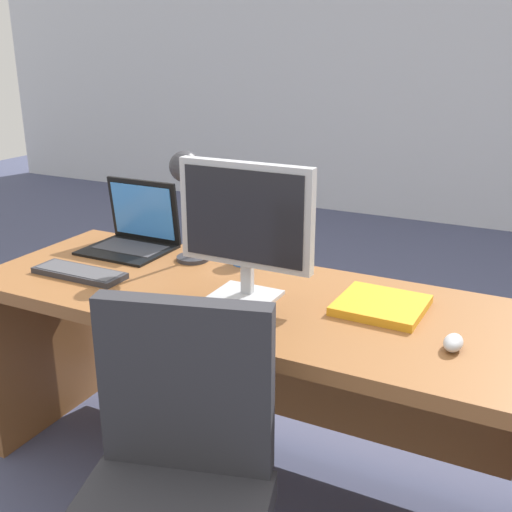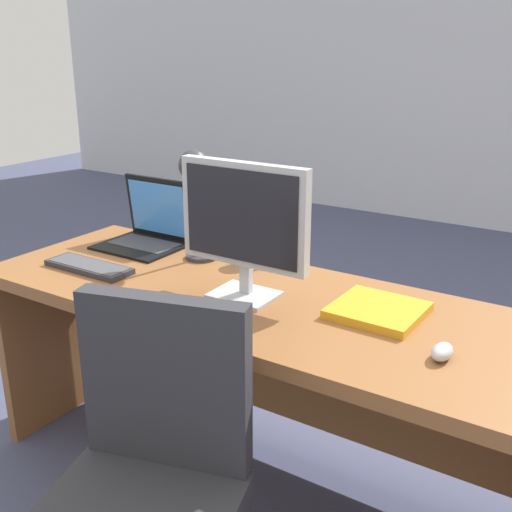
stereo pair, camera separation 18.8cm
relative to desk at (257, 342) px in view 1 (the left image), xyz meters
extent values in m
plane|color=#474C6B|center=(0.00, 1.46, -0.54)|extent=(12.00, 12.00, 0.00)
cube|color=silver|center=(0.00, 3.78, 0.86)|extent=(10.00, 0.10, 2.80)
cube|color=brown|center=(0.00, -0.04, 0.17)|extent=(1.89, 0.68, 0.05)
cube|color=brown|center=(-0.92, -0.04, -0.20)|extent=(0.04, 0.60, 0.69)
cube|color=brown|center=(0.00, 0.21, -0.16)|extent=(1.66, 0.02, 0.48)
cube|color=#B7BABF|center=(-0.01, -0.07, 0.20)|extent=(0.20, 0.16, 0.01)
cube|color=#B7BABF|center=(-0.01, -0.06, 0.25)|extent=(0.04, 0.02, 0.10)
cube|color=#B7BABF|center=(-0.01, -0.07, 0.46)|extent=(0.44, 0.04, 0.32)
cube|color=black|center=(-0.01, -0.09, 0.46)|extent=(0.40, 0.00, 0.28)
cube|color=black|center=(-0.63, 0.13, 0.19)|extent=(0.32, 0.26, 0.01)
cube|color=#38383D|center=(-0.63, 0.15, 0.20)|extent=(0.27, 0.15, 0.00)
cube|color=black|center=(-0.63, 0.25, 0.32)|extent=(0.32, 0.04, 0.25)
cube|color=#3F8CEA|center=(-0.63, 0.24, 0.32)|extent=(0.28, 0.03, 0.21)
cube|color=#2D2D33|center=(-0.61, -0.16, 0.20)|extent=(0.34, 0.11, 0.02)
cube|color=#47474C|center=(-0.61, -0.16, 0.21)|extent=(0.31, 0.10, 0.00)
ellipsoid|color=#B7BABF|center=(0.64, -0.14, 0.21)|extent=(0.05, 0.09, 0.04)
cylinder|color=#2D2D33|center=(-0.35, 0.15, 0.20)|extent=(0.12, 0.12, 0.01)
cylinder|color=#2D2D33|center=(-0.35, 0.15, 0.35)|extent=(0.02, 0.02, 0.30)
sphere|color=#2D2D33|center=(-0.35, 0.12, 0.54)|extent=(0.11, 0.11, 0.11)
cube|color=orange|center=(0.40, 0.03, 0.20)|extent=(0.26, 0.25, 0.03)
cylinder|color=blue|center=(-0.16, 0.21, 0.24)|extent=(0.09, 0.09, 0.09)
torus|color=blue|center=(-0.11, 0.21, 0.24)|extent=(0.05, 0.01, 0.05)
cube|color=#2D2D33|center=(0.08, -0.56, 0.15)|extent=(0.44, 0.18, 0.45)
camera|label=1|loc=(0.84, -1.66, 0.95)|focal=43.24mm
camera|label=2|loc=(1.00, -1.57, 0.95)|focal=43.24mm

